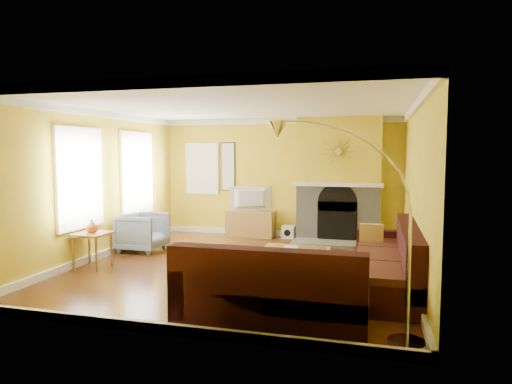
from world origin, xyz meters
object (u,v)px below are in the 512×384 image
(arc_lamp, at_px, (347,233))
(coffee_table, at_px, (293,264))
(media_console, at_px, (251,223))
(armchair, at_px, (143,232))
(sectional_sofa, at_px, (314,258))
(side_table, at_px, (93,250))

(arc_lamp, bearing_deg, coffee_table, 113.01)
(media_console, distance_m, armchair, 2.63)
(sectional_sofa, xyz_separation_m, coffee_table, (-0.39, 0.53, -0.24))
(media_console, distance_m, arc_lamp, 6.00)
(coffee_table, relative_size, media_console, 0.97)
(coffee_table, relative_size, arc_lamp, 0.47)
(sectional_sofa, height_order, media_console, sectional_sofa)
(coffee_table, height_order, armchair, armchair)
(side_table, bearing_deg, arc_lamp, -24.08)
(arc_lamp, bearing_deg, sectional_sofa, 108.05)
(arc_lamp, bearing_deg, media_console, 115.09)
(media_console, bearing_deg, armchair, -128.27)
(armchair, relative_size, side_table, 1.39)
(sectional_sofa, bearing_deg, side_table, 176.54)
(armchair, height_order, arc_lamp, arc_lamp)
(arc_lamp, bearing_deg, armchair, 141.35)
(sectional_sofa, bearing_deg, arc_lamp, -71.95)
(sectional_sofa, distance_m, media_console, 4.17)
(media_console, xyz_separation_m, side_table, (-1.79, -3.45, -0.00))
(side_table, bearing_deg, sectional_sofa, -3.46)
(armchair, bearing_deg, media_console, -38.27)
(side_table, bearing_deg, media_console, 62.53)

